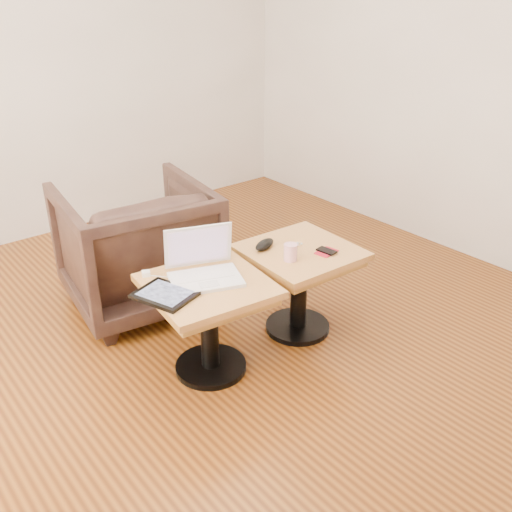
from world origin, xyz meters
TOP-DOWN VIEW (x-y plane):
  - room_shell at (0.00, 0.00)m, footprint 4.52×4.52m
  - side_table_left at (-0.02, -0.03)m, footprint 0.63×0.63m
  - side_table_right at (0.59, -0.04)m, footprint 0.59×0.59m
  - laptop at (0.00, 0.03)m, footprint 0.42×0.38m
  - tablet at (-0.25, -0.02)m, footprint 0.29×0.32m
  - charging_adapter at (-0.21, 0.22)m, footprint 0.05×0.05m
  - glasses_case at (0.45, 0.09)m, footprint 0.17×0.11m
  - striped_cup at (0.46, -0.11)m, footprint 0.08×0.08m
  - earbuds_tangle at (0.61, 0.01)m, footprint 0.07×0.04m
  - phone_on_sleeve at (0.68, -0.16)m, footprint 0.13×0.11m
  - armchair at (0.04, 0.81)m, footprint 0.94×0.96m

SIDE VIEW (x-z plane):
  - armchair at x=0.04m, z-range 0.00..0.78m
  - side_table_left at x=-0.02m, z-range 0.13..0.65m
  - side_table_right at x=0.59m, z-range 0.13..0.65m
  - earbuds_tangle at x=0.61m, z-range 0.52..0.53m
  - phone_on_sleeve at x=0.68m, z-range 0.52..0.53m
  - tablet at x=-0.25m, z-range 0.52..0.54m
  - charging_adapter at x=-0.21m, z-range 0.52..0.54m
  - glasses_case at x=0.45m, z-range 0.52..0.57m
  - striped_cup at x=0.46m, z-range 0.52..0.61m
  - laptop at x=0.00m, z-range 0.44..0.69m
  - room_shell at x=0.00m, z-range 0.00..2.71m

